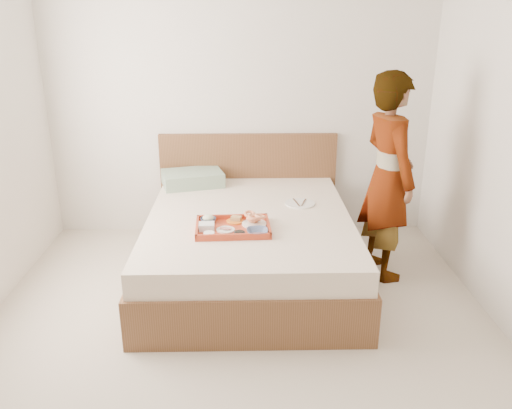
{
  "coord_description": "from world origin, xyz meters",
  "views": [
    {
      "loc": [
        0.04,
        -2.75,
        1.99
      ],
      "look_at": [
        0.12,
        0.9,
        0.65
      ],
      "focal_mm": 36.53,
      "sensor_mm": 36.0,
      "label": 1
    }
  ],
  "objects_px": {
    "bed": "(249,246)",
    "tray": "(233,227)",
    "dinner_plate": "(300,203)",
    "person": "(388,177)"
  },
  "relations": [
    {
      "from": "bed",
      "to": "tray",
      "type": "relative_size",
      "value": 3.79
    },
    {
      "from": "dinner_plate",
      "to": "person",
      "type": "xyz_separation_m",
      "value": [
        0.65,
        -0.17,
        0.27
      ]
    },
    {
      "from": "bed",
      "to": "dinner_plate",
      "type": "xyz_separation_m",
      "value": [
        0.42,
        0.23,
        0.27
      ]
    },
    {
      "from": "bed",
      "to": "dinner_plate",
      "type": "distance_m",
      "value": 0.55
    },
    {
      "from": "person",
      "to": "bed",
      "type": "bearing_deg",
      "value": 78.27
    },
    {
      "from": "tray",
      "to": "person",
      "type": "bearing_deg",
      "value": 14.06
    },
    {
      "from": "bed",
      "to": "person",
      "type": "distance_m",
      "value": 1.2
    },
    {
      "from": "bed",
      "to": "dinner_plate",
      "type": "height_order",
      "value": "dinner_plate"
    },
    {
      "from": "bed",
      "to": "tray",
      "type": "distance_m",
      "value": 0.43
    },
    {
      "from": "bed",
      "to": "tray",
      "type": "height_order",
      "value": "tray"
    }
  ]
}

